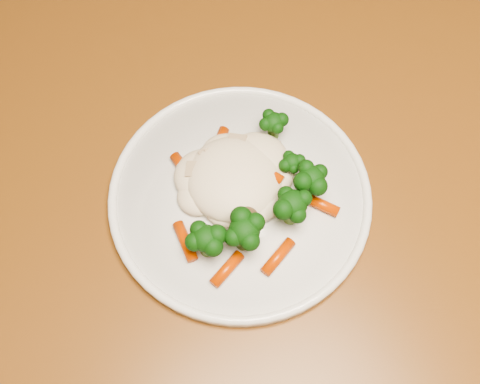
% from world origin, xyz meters
% --- Properties ---
extents(dining_table, '(1.39, 1.17, 0.75)m').
position_xyz_m(dining_table, '(0.27, 0.10, 0.65)').
color(dining_table, brown).
rests_on(dining_table, ground).
extents(plate, '(0.29, 0.29, 0.01)m').
position_xyz_m(plate, '(0.25, 0.18, 0.76)').
color(plate, white).
rests_on(plate, dining_table).
extents(meal, '(0.18, 0.18, 0.05)m').
position_xyz_m(meal, '(0.26, 0.17, 0.78)').
color(meal, '#F3E3C3').
rests_on(meal, plate).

